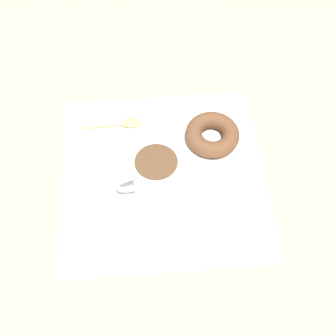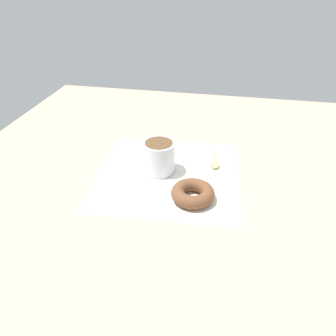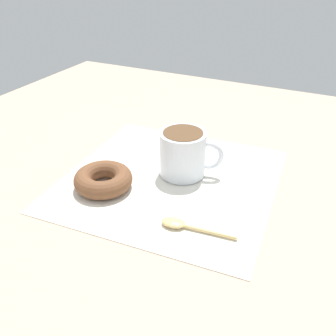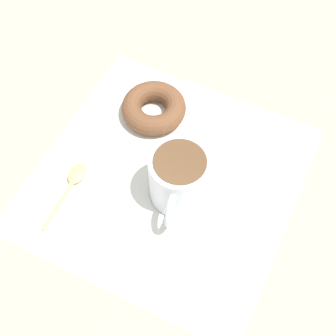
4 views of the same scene
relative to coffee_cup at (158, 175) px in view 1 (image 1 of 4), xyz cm
name	(u,v)px [view 1 (image 1 of 4)]	position (x,y,z in cm)	size (l,w,h in cm)	color
ground_plane	(165,164)	(5.55, -1.34, -5.46)	(120.00, 120.00, 2.00)	tan
napkin	(168,175)	(2.66, -1.77, -4.31)	(35.51, 35.51, 0.30)	white
coffee_cup	(158,175)	(0.00, 0.00, 0.00)	(8.08, 11.02, 8.04)	silver
donut	(214,135)	(9.98, -10.27, -2.62)	(9.84, 9.84, 3.07)	brown
spoon	(126,123)	(13.76, 5.86, -3.75)	(2.76, 11.31, 0.90)	#D8B772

